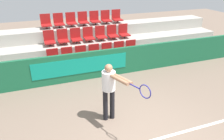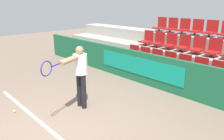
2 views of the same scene
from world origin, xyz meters
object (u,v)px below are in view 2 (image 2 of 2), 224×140
stadium_chair_7 (147,39)px  stadium_chair_9 (170,43)px  stadium_chair_0 (132,54)px  stadium_chair_11 (197,47)px  stadium_chair_5 (199,69)px  stadium_chair_3 (168,62)px  stadium_chair_4 (183,66)px  stadium_chair_15 (171,26)px  stadium_chair_12 (213,49)px  stadium_chair_8 (158,41)px  stadium_chair_10 (183,45)px  stadium_chair_6 (217,73)px  stadium_chair_17 (196,29)px  tennis_ball (15,111)px  stadium_chair_18 (211,30)px  stadium_chair_2 (155,59)px  tennis_player (79,70)px  stadium_chair_14 (160,25)px  stadium_chair_16 (183,28)px  stadium_chair_1 (143,57)px

stadium_chair_7 → stadium_chair_9: bearing=0.0°
stadium_chair_0 → stadium_chair_11: 2.37m
stadium_chair_5 → stadium_chair_9: (-1.61, 0.88, 0.48)m
stadium_chair_3 → stadium_chair_11: 1.14m
stadium_chair_4 → stadium_chair_15: 2.58m
stadium_chair_9 → stadium_chair_12: (1.61, 0.00, 0.00)m
stadium_chair_0 → stadium_chair_8: 1.14m
stadium_chair_4 → stadium_chair_10: stadium_chair_10 is taller
stadium_chair_6 → stadium_chair_7: stadium_chair_7 is taller
stadium_chair_9 → stadium_chair_17: bearing=58.8°
stadium_chair_15 → tennis_ball: size_ratio=8.89×
tennis_ball → stadium_chair_18: bearing=72.9°
stadium_chair_6 → stadium_chair_8: 2.86m
stadium_chair_9 → stadium_chair_10: same height
stadium_chair_3 → stadium_chair_11: size_ratio=1.00×
stadium_chair_8 → stadium_chair_9: bearing=0.0°
stadium_chair_6 → stadium_chair_15: 3.35m
stadium_chair_5 → stadium_chair_3: bearing=180.0°
stadium_chair_2 → stadium_chair_11: size_ratio=1.00×
stadium_chair_6 → stadium_chair_18: stadium_chair_18 is taller
stadium_chair_0 → tennis_player: size_ratio=0.36×
stadium_chair_10 → stadium_chair_14: stadium_chair_14 is taller
stadium_chair_2 → tennis_ball: size_ratio=8.89×
stadium_chair_17 → stadium_chair_18: size_ratio=1.00×
stadium_chair_10 → stadium_chair_16: size_ratio=1.00×
stadium_chair_7 → stadium_chair_1: bearing=-58.8°
stadium_chair_6 → stadium_chair_12: stadium_chair_12 is taller
stadium_chair_18 → stadium_chair_3: bearing=-106.9°
stadium_chair_15 → stadium_chair_17: 1.07m
stadium_chair_18 → stadium_chair_14: bearing=180.0°
stadium_chair_1 → stadium_chair_18: size_ratio=1.00×
stadium_chair_3 → stadium_chair_2: bearing=180.0°
stadium_chair_4 → tennis_ball: 5.06m
stadium_chair_2 → stadium_chair_7: bearing=140.5°
stadium_chair_8 → stadium_chair_18: bearing=28.8°
stadium_chair_2 → stadium_chair_10: stadium_chair_10 is taller
stadium_chair_2 → stadium_chair_14: 2.28m
tennis_ball → stadium_chair_12: bearing=65.6°
stadium_chair_15 → stadium_chair_11: bearing=-28.8°
stadium_chair_3 → stadium_chair_15: size_ratio=1.00×
stadium_chair_7 → stadium_chair_8: size_ratio=1.00×
stadium_chair_5 → stadium_chair_10: (-1.07, 0.88, 0.48)m
stadium_chair_3 → stadium_chair_17: bearing=90.0°
stadium_chair_15 → stadium_chair_5: bearing=-39.5°
stadium_chair_9 → stadium_chair_10: bearing=0.0°
stadium_chair_7 → stadium_chair_15: 1.14m
stadium_chair_2 → stadium_chair_4: (1.07, 0.00, 0.00)m
stadium_chair_5 → stadium_chair_6: (0.54, 0.00, 0.00)m
stadium_chair_15 → stadium_chair_17: size_ratio=1.00×
stadium_chair_4 → stadium_chair_17: stadium_chair_17 is taller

